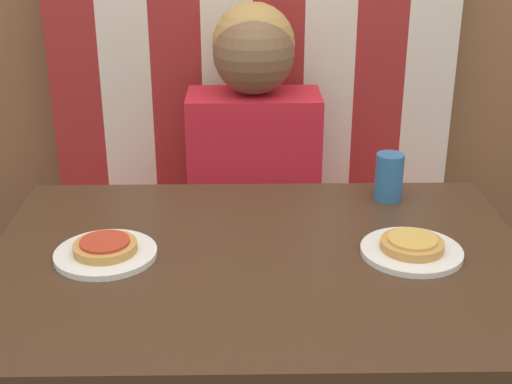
{
  "coord_description": "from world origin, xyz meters",
  "views": [
    {
      "loc": [
        -0.03,
        -1.21,
        1.36
      ],
      "look_at": [
        0.0,
        0.34,
        0.71
      ],
      "focal_mm": 50.0,
      "sensor_mm": 36.0,
      "label": 1
    }
  ],
  "objects": [
    {
      "name": "booth_seat",
      "position": [
        0.0,
        0.67,
        0.23
      ],
      "size": [
        1.2,
        0.56,
        0.46
      ],
      "color": "maroon",
      "rests_on": "ground_plane"
    },
    {
      "name": "booth_backrest",
      "position": [
        0.0,
        0.9,
        0.84
      ],
      "size": [
        1.2,
        0.1,
        0.76
      ],
      "color": "maroon",
      "rests_on": "booth_seat"
    },
    {
      "name": "dining_table",
      "position": [
        0.0,
        0.0,
        0.63
      ],
      "size": [
        1.05,
        0.73,
        0.72
      ],
      "color": "#422B1C",
      "rests_on": "ground_plane"
    },
    {
      "name": "person",
      "position": [
        0.0,
        0.68,
        0.8
      ],
      "size": [
        0.37,
        0.25,
        0.63
      ],
      "color": "red",
      "rests_on": "booth_seat"
    },
    {
      "name": "plate_left",
      "position": [
        -0.29,
        -0.0,
        0.72
      ],
      "size": [
        0.2,
        0.2,
        0.01
      ],
      "color": "white",
      "rests_on": "dining_table"
    },
    {
      "name": "plate_right",
      "position": [
        0.29,
        -0.0,
        0.72
      ],
      "size": [
        0.2,
        0.2,
        0.01
      ],
      "color": "white",
      "rests_on": "dining_table"
    },
    {
      "name": "pizza_left",
      "position": [
        -0.29,
        -0.0,
        0.74
      ],
      "size": [
        0.12,
        0.12,
        0.02
      ],
      "color": "#C68E47",
      "rests_on": "plate_left"
    },
    {
      "name": "pizza_right",
      "position": [
        0.29,
        -0.0,
        0.74
      ],
      "size": [
        0.12,
        0.12,
        0.02
      ],
      "color": "#C68E47",
      "rests_on": "plate_right"
    },
    {
      "name": "drinking_cup",
      "position": [
        0.3,
        0.27,
        0.77
      ],
      "size": [
        0.06,
        0.06,
        0.11
      ],
      "color": "#2D669E",
      "rests_on": "dining_table"
    }
  ]
}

